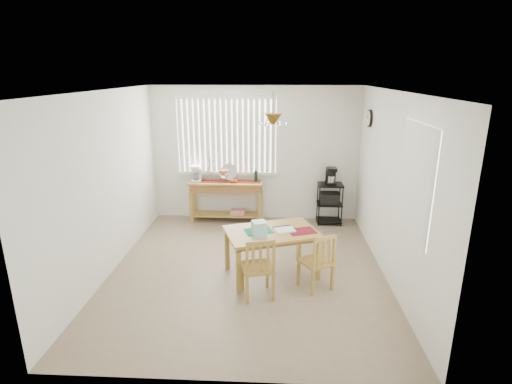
# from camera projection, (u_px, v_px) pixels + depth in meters

# --- Properties ---
(ground) EXTENTS (4.00, 4.50, 0.01)m
(ground) POSITION_uv_depth(u_px,v_px,m) (247.00, 270.00, 5.97)
(ground) COLOR gray
(room_shell) EXTENTS (4.20, 4.70, 2.70)m
(room_shell) POSITION_uv_depth(u_px,v_px,m) (247.00, 159.00, 5.49)
(room_shell) COLOR white
(room_shell) RESTS_ON ground
(sideboard) EXTENTS (1.42, 0.40, 0.80)m
(sideboard) POSITION_uv_depth(u_px,v_px,m) (227.00, 192.00, 7.76)
(sideboard) COLOR #AE8B3B
(sideboard) RESTS_ON ground
(sideboard_items) EXTENTS (1.35, 0.33, 0.61)m
(sideboard_items) POSITION_uv_depth(u_px,v_px,m) (214.00, 175.00, 7.69)
(sideboard_items) COLOR maroon
(sideboard_items) RESTS_ON sideboard
(wire_cart) EXTENTS (0.47, 0.37, 0.79)m
(wire_cart) POSITION_uv_depth(u_px,v_px,m) (330.00, 200.00, 7.67)
(wire_cart) COLOR black
(wire_cart) RESTS_ON ground
(cart_items) EXTENTS (0.19, 0.22, 0.33)m
(cart_items) POSITION_uv_depth(u_px,v_px,m) (331.00, 176.00, 7.54)
(cart_items) COLOR black
(cart_items) RESTS_ON wire_cart
(dining_table) EXTENTS (1.46, 1.18, 0.68)m
(dining_table) POSITION_uv_depth(u_px,v_px,m) (272.00, 236.00, 5.68)
(dining_table) COLOR #AE8B3B
(dining_table) RESTS_ON ground
(table_items) EXTENTS (1.06, 0.51, 0.22)m
(table_items) POSITION_uv_depth(u_px,v_px,m) (266.00, 229.00, 5.50)
(table_items) COLOR #167F5F
(table_items) RESTS_ON dining_table
(chair_left) EXTENTS (0.48, 0.48, 0.86)m
(chair_left) POSITION_uv_depth(u_px,v_px,m) (258.00, 268.00, 5.13)
(chair_left) COLOR #AE8B3B
(chair_left) RESTS_ON ground
(chair_right) EXTENTS (0.52, 0.52, 0.82)m
(chair_right) POSITION_uv_depth(u_px,v_px,m) (318.00, 262.00, 5.33)
(chair_right) COLOR #AE8B3B
(chair_right) RESTS_ON ground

